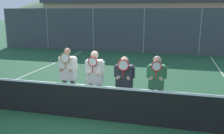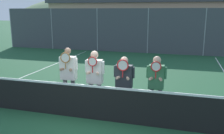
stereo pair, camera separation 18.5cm
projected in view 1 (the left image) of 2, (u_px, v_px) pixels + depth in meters
The scene contains 13 objects.
ground_plane at pixel (88, 119), 6.98m from camera, with size 120.00×120.00×0.00m, color #1E4C2D.
hill_distant at pixel (170, 22), 68.48m from camera, with size 95.80×53.22×18.63m.
clubhouse_building at pixel (143, 19), 26.35m from camera, with size 21.06×5.50×4.10m.
fence_back at pixel (144, 31), 17.52m from camera, with size 22.64×0.06×3.13m.
tennis_net at pixel (87, 102), 6.87m from camera, with size 12.06×0.09×1.09m.
court_line_left_sideline at pixel (15, 80), 10.92m from camera, with size 0.05×16.00×0.01m, color white.
player_leftmost at pixel (68, 73), 7.57m from camera, with size 0.61×0.34×1.88m.
player_center_left at pixel (95, 76), 7.25m from camera, with size 0.59×0.34×1.84m.
player_center_right at pixel (124, 80), 7.10m from camera, with size 0.61×0.34×1.71m.
player_rightmost at pixel (156, 81), 6.90m from camera, with size 0.55×0.34×1.76m.
car_far_left at pixel (70, 34), 22.13m from camera, with size 4.55×1.91×1.89m.
car_left_of_center at pixel (123, 35), 20.77m from camera, with size 4.02×2.10×1.88m.
car_center at pixel (183, 37), 19.32m from camera, with size 4.32×1.90×1.89m.
Camera 1 is at (2.30, -6.10, 2.96)m, focal length 40.00 mm.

